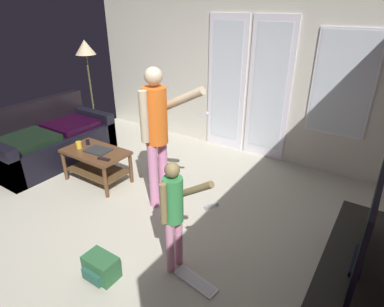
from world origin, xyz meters
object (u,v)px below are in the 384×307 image
(person_adult, at_px, (157,127))
(dvd_remote_slim, at_px, (104,159))
(leather_couch, at_px, (50,142))
(cup_near_edge, at_px, (79,145))
(floor_lamp, at_px, (86,53))
(tv_stand, at_px, (351,285))
(backpack, at_px, (101,267))
(coffee_table, at_px, (96,159))
(flat_screen_tv, at_px, (368,225))
(laptop_closed, at_px, (98,150))
(tv_remote_black, at_px, (88,142))
(person_child, at_px, (174,209))
(loose_keyboard, at_px, (196,281))

(person_adult, bearing_deg, dvd_remote_slim, -166.32)
(leather_couch, relative_size, cup_near_edge, 19.05)
(floor_lamp, distance_m, dvd_remote_slim, 2.46)
(tv_stand, xyz_separation_m, cup_near_edge, (-3.54, 0.21, 0.29))
(leather_couch, bearing_deg, floor_lamp, 105.55)
(floor_lamp, xyz_separation_m, cup_near_edge, (1.23, -1.31, -0.97))
(tv_stand, bearing_deg, floor_lamp, 162.36)
(floor_lamp, relative_size, backpack, 5.48)
(leather_couch, bearing_deg, coffee_table, -2.92)
(flat_screen_tv, height_order, backpack, flat_screen_tv)
(coffee_table, xyz_separation_m, dvd_remote_slim, (0.31, -0.12, 0.14))
(backpack, bearing_deg, laptop_closed, 137.80)
(tv_stand, distance_m, laptop_closed, 3.27)
(laptop_closed, relative_size, tv_remote_black, 1.93)
(person_child, bearing_deg, tv_stand, 17.15)
(tv_stand, distance_m, person_child, 1.56)
(leather_couch, bearing_deg, person_child, -14.34)
(person_adult, relative_size, laptop_closed, 5.13)
(loose_keyboard, xyz_separation_m, dvd_remote_slim, (-1.81, 0.64, 0.47))
(dvd_remote_slim, bearing_deg, tv_remote_black, 147.62)
(leather_couch, distance_m, flat_screen_tv, 4.48)
(floor_lamp, xyz_separation_m, backpack, (2.84, -2.43, -1.37))
(floor_lamp, bearing_deg, person_adult, -25.04)
(cup_near_edge, bearing_deg, coffee_table, 14.10)
(tv_stand, bearing_deg, backpack, -154.65)
(backpack, bearing_deg, person_child, 43.43)
(dvd_remote_slim, bearing_deg, floor_lamp, 132.24)
(dvd_remote_slim, bearing_deg, flat_screen_tv, -12.98)
(flat_screen_tv, relative_size, person_child, 0.94)
(person_adult, height_order, backpack, person_adult)
(coffee_table, distance_m, flat_screen_tv, 3.34)
(backpack, height_order, tv_remote_black, tv_remote_black)
(cup_near_edge, bearing_deg, flat_screen_tv, -3.30)
(leather_couch, relative_size, person_adult, 1.08)
(tv_stand, relative_size, cup_near_edge, 18.26)
(person_child, relative_size, tv_remote_black, 6.56)
(person_child, relative_size, floor_lamp, 0.66)
(coffee_table, relative_size, loose_keyboard, 1.97)
(tv_stand, distance_m, cup_near_edge, 3.56)
(cup_near_edge, height_order, tv_remote_black, cup_near_edge)
(person_child, bearing_deg, laptop_closed, 158.27)
(loose_keyboard, xyz_separation_m, cup_near_edge, (-2.37, 0.70, 0.50))
(laptop_closed, bearing_deg, person_adult, -2.58)
(coffee_table, xyz_separation_m, person_adult, (1.06, 0.06, 0.67))
(coffee_table, height_order, floor_lamp, floor_lamp)
(person_adult, relative_size, dvd_remote_slim, 9.88)
(floor_lamp, bearing_deg, cup_near_edge, -46.84)
(leather_couch, xyz_separation_m, backpack, (2.51, -1.24, -0.19))
(tv_stand, xyz_separation_m, flat_screen_tv, (-0.00, 0.00, 0.60))
(coffee_table, relative_size, cup_near_edge, 9.36)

